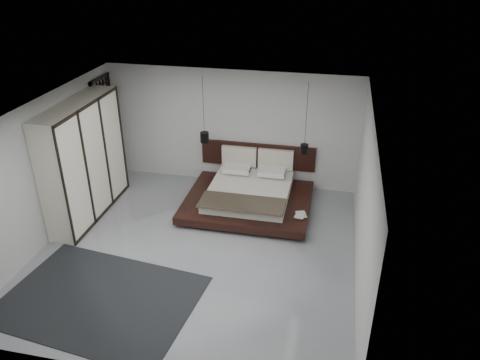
% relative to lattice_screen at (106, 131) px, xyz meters
% --- Properties ---
extents(floor, '(6.00, 6.00, 0.00)m').
position_rel_lattice_screen_xyz_m(floor, '(2.95, -2.45, -1.30)').
color(floor, '#94969C').
rests_on(floor, ground).
extents(ceiling, '(6.00, 6.00, 0.00)m').
position_rel_lattice_screen_xyz_m(ceiling, '(2.95, -2.45, 1.50)').
color(ceiling, white).
rests_on(ceiling, wall_back).
extents(wall_back, '(6.00, 0.00, 6.00)m').
position_rel_lattice_screen_xyz_m(wall_back, '(2.95, 0.55, 0.10)').
color(wall_back, silver).
rests_on(wall_back, floor).
extents(wall_front, '(6.00, 0.00, 6.00)m').
position_rel_lattice_screen_xyz_m(wall_front, '(2.95, -5.45, 0.10)').
color(wall_front, silver).
rests_on(wall_front, floor).
extents(wall_left, '(0.00, 6.00, 6.00)m').
position_rel_lattice_screen_xyz_m(wall_left, '(-0.05, -2.45, 0.10)').
color(wall_left, silver).
rests_on(wall_left, floor).
extents(wall_right, '(0.00, 6.00, 6.00)m').
position_rel_lattice_screen_xyz_m(wall_right, '(5.95, -2.45, 0.10)').
color(wall_right, silver).
rests_on(wall_right, floor).
extents(lattice_screen, '(0.05, 0.90, 2.60)m').
position_rel_lattice_screen_xyz_m(lattice_screen, '(0.00, 0.00, 0.00)').
color(lattice_screen, black).
rests_on(lattice_screen, floor).
extents(bed, '(2.75, 2.38, 1.07)m').
position_rel_lattice_screen_xyz_m(bed, '(3.60, -0.54, -1.01)').
color(bed, black).
rests_on(bed, floor).
extents(book_lower, '(0.27, 0.32, 0.03)m').
position_rel_lattice_screen_xyz_m(book_lower, '(4.73, -1.19, -1.03)').
color(book_lower, '#99724C').
rests_on(book_lower, bed).
extents(book_upper, '(0.24, 0.30, 0.02)m').
position_rel_lattice_screen_xyz_m(book_upper, '(4.71, -1.22, -1.01)').
color(book_upper, '#99724C').
rests_on(book_upper, book_lower).
extents(pendant_left, '(0.20, 0.20, 1.53)m').
position_rel_lattice_screen_xyz_m(pendant_left, '(2.47, -0.11, 0.09)').
color(pendant_left, black).
rests_on(pendant_left, ceiling).
extents(pendant_right, '(0.18, 0.18, 1.60)m').
position_rel_lattice_screen_xyz_m(pendant_right, '(4.73, -0.11, 0.01)').
color(pendant_right, black).
rests_on(pendant_right, ceiling).
extents(wardrobe, '(0.60, 2.56, 2.51)m').
position_rel_lattice_screen_xyz_m(wardrobe, '(0.25, -1.56, -0.05)').
color(wardrobe, white).
rests_on(wardrobe, floor).
extents(rug, '(3.42, 2.63, 0.01)m').
position_rel_lattice_screen_xyz_m(rug, '(1.75, -4.15, -1.29)').
color(rug, black).
rests_on(rug, floor).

